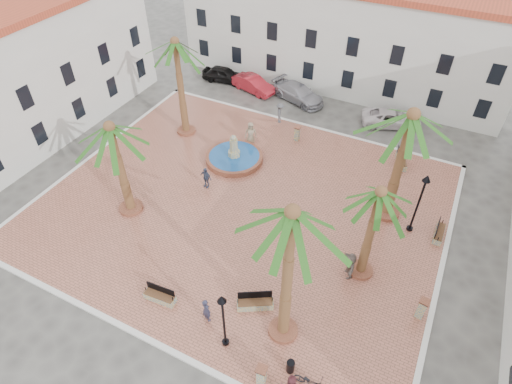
# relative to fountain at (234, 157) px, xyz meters

# --- Properties ---
(ground) EXTENTS (120.00, 120.00, 0.00)m
(ground) POSITION_rel_fountain_xyz_m (2.85, -3.99, -0.46)
(ground) COLOR #56544F
(ground) RESTS_ON ground
(plaza) EXTENTS (26.00, 22.00, 0.15)m
(plaza) POSITION_rel_fountain_xyz_m (2.85, -3.99, -0.38)
(plaza) COLOR #AD634E
(plaza) RESTS_ON ground
(kerb_n) EXTENTS (26.30, 0.30, 0.16)m
(kerb_n) POSITION_rel_fountain_xyz_m (2.85, 7.01, -0.38)
(kerb_n) COLOR silver
(kerb_n) RESTS_ON ground
(kerb_s) EXTENTS (26.30, 0.30, 0.16)m
(kerb_s) POSITION_rel_fountain_xyz_m (2.85, -14.99, -0.38)
(kerb_s) COLOR silver
(kerb_s) RESTS_ON ground
(kerb_e) EXTENTS (0.30, 22.30, 0.16)m
(kerb_e) POSITION_rel_fountain_xyz_m (15.85, -3.99, -0.38)
(kerb_e) COLOR silver
(kerb_e) RESTS_ON ground
(kerb_w) EXTENTS (0.30, 22.30, 0.16)m
(kerb_w) POSITION_rel_fountain_xyz_m (-10.15, -3.99, -0.38)
(kerb_w) COLOR silver
(kerb_w) RESTS_ON ground
(building_north) EXTENTS (30.40, 7.40, 9.50)m
(building_north) POSITION_rel_fountain_xyz_m (2.85, 16.01, 4.31)
(building_north) COLOR silver
(building_north) RESTS_ON ground
(building_west) EXTENTS (6.40, 24.40, 10.00)m
(building_west) POSITION_rel_fountain_xyz_m (-16.14, -3.99, 4.56)
(building_west) COLOR silver
(building_west) RESTS_ON ground
(fountain) EXTENTS (4.37, 4.37, 2.26)m
(fountain) POSITION_rel_fountain_xyz_m (0.00, 0.00, 0.00)
(fountain) COLOR brown
(fountain) RESTS_ON plaza
(palm_nw) EXTENTS (4.94, 4.94, 8.03)m
(palm_nw) POSITION_rel_fountain_xyz_m (-5.43, 1.59, 6.54)
(palm_nw) COLOR brown
(palm_nw) RESTS_ON plaza
(palm_sw) EXTENTS (5.10, 5.10, 6.90)m
(palm_sw) POSITION_rel_fountain_xyz_m (-3.61, -7.81, 5.43)
(palm_sw) COLOR brown
(palm_sw) RESTS_ON plaza
(palm_s) EXTENTS (4.93, 4.93, 8.98)m
(palm_s) POSITION_rel_fountain_xyz_m (9.17, -11.51, 7.45)
(palm_s) COLOR brown
(palm_s) RESTS_ON plaza
(palm_e) EXTENTS (4.58, 4.58, 6.53)m
(palm_e) POSITION_rel_fountain_xyz_m (11.64, -5.98, 5.17)
(palm_e) COLOR brown
(palm_e) RESTS_ON plaza
(palm_ne) EXTENTS (5.78, 5.78, 8.00)m
(palm_ne) POSITION_rel_fountain_xyz_m (11.78, -0.54, 6.36)
(palm_ne) COLOR brown
(palm_ne) RESTS_ON plaza
(bench_s) EXTENTS (1.85, 0.69, 0.95)m
(bench_s) POSITION_rel_fountain_xyz_m (2.39, -12.78, -0.04)
(bench_s) COLOR gray
(bench_s) RESTS_ON plaza
(bench_se) EXTENTS (1.99, 1.49, 1.03)m
(bench_se) POSITION_rel_fountain_xyz_m (7.23, -10.84, -0.02)
(bench_se) COLOR gray
(bench_se) RESTS_ON plaza
(bench_e) EXTENTS (0.56, 1.75, 0.92)m
(bench_e) POSITION_rel_fountain_xyz_m (15.23, -1.11, -0.05)
(bench_e) COLOR gray
(bench_e) RESTS_ON plaza
(bench_ne) EXTENTS (1.21, 2.08, 1.05)m
(bench_ne) POSITION_rel_fountain_xyz_m (11.46, 5.22, -0.01)
(bench_ne) COLOR gray
(bench_ne) RESTS_ON plaza
(lamppost_s) EXTENTS (0.44, 0.44, 4.06)m
(lamppost_s) POSITION_rel_fountain_xyz_m (6.85, -13.40, 2.45)
(lamppost_s) COLOR black
(lamppost_s) RESTS_ON plaza
(lamppost_e) EXTENTS (0.49, 0.49, 4.51)m
(lamppost_e) POSITION_rel_fountain_xyz_m (13.51, -1.35, 2.75)
(lamppost_e) COLOR black
(lamppost_e) RESTS_ON plaza
(bollard_se) EXTENTS (0.54, 0.54, 1.37)m
(bollard_se) POSITION_rel_fountain_xyz_m (9.34, -14.39, 0.40)
(bollard_se) COLOR gray
(bollard_se) RESTS_ON plaza
(bollard_n) EXTENTS (0.47, 0.47, 1.25)m
(bollard_n) POSITION_rel_fountain_xyz_m (3.26, 4.58, 0.34)
(bollard_n) COLOR gray
(bollard_n) RESTS_ON plaza
(bollard_e) EXTENTS (0.56, 0.56, 1.39)m
(bollard_e) POSITION_rel_fountain_xyz_m (15.25, -7.47, 0.41)
(bollard_e) COLOR gray
(bollard_e) RESTS_ON plaza
(litter_bin) EXTENTS (0.40, 0.40, 0.77)m
(litter_bin) POSITION_rel_fountain_xyz_m (10.31, -13.25, 0.08)
(litter_bin) COLOR black
(litter_bin) RESTS_ON plaza
(cyclist_a) EXTENTS (0.71, 0.59, 1.66)m
(cyclist_a) POSITION_rel_fountain_xyz_m (5.31, -12.64, 0.52)
(cyclist_a) COLOR #2A2B42
(cyclist_a) RESTS_ON plaza
(bicycle_a) EXTENTS (1.65, 0.61, 0.86)m
(bicycle_a) POSITION_rel_fountain_xyz_m (11.45, -13.52, 0.12)
(bicycle_a) COLOR black
(bicycle_a) RESTS_ON plaza
(pedestrian_fountain_a) EXTENTS (1.12, 1.00, 1.92)m
(pedestrian_fountain_a) POSITION_rel_fountain_xyz_m (0.14, 2.49, 0.65)
(pedestrian_fountain_a) COLOR gray
(pedestrian_fountain_a) RESTS_ON plaza
(pedestrian_fountain_b) EXTENTS (1.00, 0.52, 1.64)m
(pedestrian_fountain_b) POSITION_rel_fountain_xyz_m (-0.29, -3.57, 0.51)
(pedestrian_fountain_b) COLOR #343D55
(pedestrian_fountain_b) RESTS_ON plaza
(pedestrian_north) EXTENTS (1.08, 1.34, 1.81)m
(pedestrian_north) POSITION_rel_fountain_xyz_m (0.92, 6.41, 0.60)
(pedestrian_north) COLOR #48494D
(pedestrian_north) RESTS_ON plaza
(pedestrian_east) EXTENTS (1.17, 1.72, 1.78)m
(pedestrian_east) POSITION_rel_fountain_xyz_m (11.09, -6.56, 0.58)
(pedestrian_east) COLOR #6B5B54
(pedestrian_east) RESTS_ON plaza
(car_black) EXTENTS (4.45, 2.29, 1.45)m
(car_black) POSITION_rel_fountain_xyz_m (-7.16, 10.96, 0.27)
(car_black) COLOR black
(car_black) RESTS_ON ground
(car_red) EXTENTS (4.66, 2.66, 1.45)m
(car_red) POSITION_rel_fountain_xyz_m (-3.65, 10.45, 0.27)
(car_red) COLOR #A51B25
(car_red) RESTS_ON ground
(car_silver) EXTENTS (5.64, 3.79, 1.52)m
(car_silver) POSITION_rel_fountain_xyz_m (0.83, 10.72, 0.30)
(car_silver) COLOR #A0A0A8
(car_silver) RESTS_ON ground
(car_white) EXTENTS (5.45, 3.90, 1.38)m
(car_white) POSITION_rel_fountain_xyz_m (9.46, 10.44, 0.23)
(car_white) COLOR silver
(car_white) RESTS_ON ground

